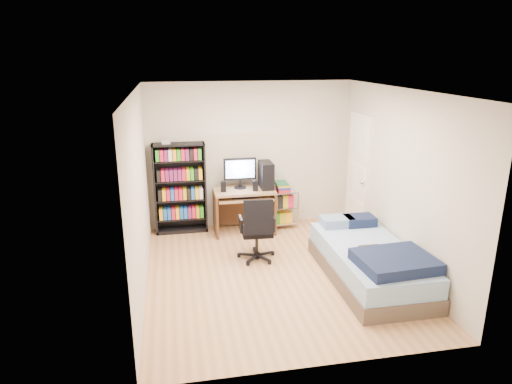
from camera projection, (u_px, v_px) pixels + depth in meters
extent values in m
cube|color=tan|center=(275.00, 274.00, 6.36)|extent=(3.50, 4.00, 0.04)
cube|color=white|center=(278.00, 89.00, 5.62)|extent=(3.50, 4.00, 0.04)
cube|color=beige|center=(250.00, 155.00, 7.89)|extent=(3.50, 0.04, 2.50)
cube|color=beige|center=(327.00, 250.00, 4.09)|extent=(3.50, 0.04, 2.50)
cube|color=beige|center=(138.00, 195.00, 5.68)|extent=(0.04, 4.00, 2.50)
cube|color=beige|center=(401.00, 181.00, 6.30)|extent=(0.04, 4.00, 2.50)
cube|color=black|center=(180.00, 188.00, 7.64)|extent=(0.86, 0.29, 1.53)
cube|color=black|center=(182.00, 218.00, 7.80)|extent=(0.80, 0.27, 0.02)
cube|color=#DA1D44|center=(181.00, 212.00, 7.76)|extent=(0.75, 0.23, 0.18)
cube|color=black|center=(181.00, 199.00, 7.70)|extent=(0.80, 0.27, 0.02)
cube|color=blue|center=(181.00, 193.00, 7.66)|extent=(0.75, 0.23, 0.18)
cube|color=black|center=(180.00, 180.00, 7.60)|extent=(0.80, 0.27, 0.02)
cube|color=gold|center=(180.00, 174.00, 7.56)|extent=(0.75, 0.23, 0.18)
cube|color=black|center=(179.00, 161.00, 7.50)|extent=(0.80, 0.27, 0.02)
cube|color=green|center=(179.00, 154.00, 7.46)|extent=(0.75, 0.23, 0.18)
cube|color=silver|center=(166.00, 142.00, 7.38)|extent=(0.13, 0.12, 0.06)
cube|color=#9F7D51|center=(244.00, 191.00, 7.61)|extent=(1.01, 0.55, 0.04)
cube|color=#31231B|center=(216.00, 214.00, 7.64)|extent=(0.04, 0.55, 0.72)
cube|color=#31231B|center=(272.00, 210.00, 7.81)|extent=(0.04, 0.55, 0.72)
cube|color=#31231B|center=(242.00, 206.00, 7.96)|extent=(0.97, 0.03, 0.66)
cube|color=#9F7D51|center=(245.00, 198.00, 7.57)|extent=(0.91, 0.45, 0.03)
cube|color=black|center=(245.00, 197.00, 7.54)|extent=(0.44, 0.15, 0.03)
cube|color=black|center=(240.00, 169.00, 7.61)|extent=(0.54, 0.05, 0.36)
cube|color=silver|center=(240.00, 169.00, 7.58)|extent=(0.48, 0.01, 0.30)
cube|color=black|center=(266.00, 175.00, 7.66)|extent=(0.20, 0.42, 0.44)
cube|color=black|center=(223.00, 187.00, 7.47)|extent=(0.08, 0.08, 0.17)
cube|color=black|center=(255.00, 186.00, 7.52)|extent=(0.08, 0.08, 0.17)
cylinder|color=black|center=(257.00, 243.00, 6.75)|extent=(0.05, 0.05, 0.34)
cube|color=black|center=(257.00, 231.00, 6.69)|extent=(0.46, 0.46, 0.07)
cube|color=black|center=(259.00, 217.00, 6.42)|extent=(0.42, 0.15, 0.50)
cube|color=black|center=(241.00, 224.00, 6.62)|extent=(0.05, 0.27, 0.20)
cube|color=black|center=(273.00, 222.00, 6.68)|extent=(0.05, 0.27, 0.20)
cylinder|color=silver|center=(271.00, 213.00, 7.75)|extent=(0.02, 0.02, 0.67)
cylinder|color=silver|center=(298.00, 211.00, 7.86)|extent=(0.02, 0.02, 0.67)
cylinder|color=silver|center=(266.00, 207.00, 8.07)|extent=(0.02, 0.02, 0.67)
cylinder|color=silver|center=(292.00, 205.00, 8.18)|extent=(0.02, 0.02, 0.67)
cube|color=silver|center=(281.00, 221.00, 8.03)|extent=(0.51, 0.37, 0.02)
cube|color=silver|center=(282.00, 206.00, 7.95)|extent=(0.51, 0.37, 0.02)
cube|color=silver|center=(282.00, 191.00, 7.87)|extent=(0.51, 0.37, 0.02)
cube|color=red|center=(282.00, 186.00, 7.85)|extent=(0.23, 0.28, 0.15)
cube|color=brown|center=(368.00, 272.00, 6.17)|extent=(1.05, 2.10, 0.21)
cube|color=#97BAE1|center=(370.00, 256.00, 6.10)|extent=(1.01, 2.06, 0.25)
cube|color=#121D3B|center=(395.00, 262.00, 5.51)|extent=(0.94, 0.80, 0.15)
cube|color=#9CB6DE|center=(337.00, 221.00, 6.80)|extent=(0.47, 0.32, 0.14)
cube|color=#121D3B|center=(360.00, 220.00, 6.85)|extent=(0.44, 0.32, 0.14)
cube|color=#452816|center=(372.00, 249.00, 6.01)|extent=(0.29, 0.23, 0.02)
cube|color=white|center=(358.00, 174.00, 7.64)|extent=(0.05, 0.80, 2.00)
sphere|color=silver|center=(362.00, 182.00, 7.34)|extent=(0.08, 0.08, 0.08)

